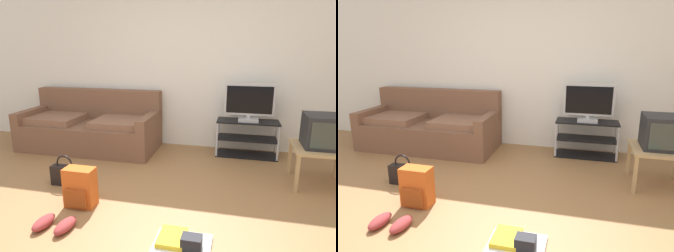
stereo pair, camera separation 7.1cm
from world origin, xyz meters
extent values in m
cube|color=olive|center=(0.00, 0.00, -0.01)|extent=(9.00, 9.80, 0.02)
cube|color=silver|center=(0.00, 2.45, 1.35)|extent=(9.00, 0.10, 2.70)
cube|color=brown|center=(-1.39, 1.89, 0.21)|extent=(2.11, 0.94, 0.41)
cube|color=brown|center=(-1.39, 2.26, 0.65)|extent=(2.11, 0.20, 0.48)
cube|color=brown|center=(-2.38, 1.89, 0.50)|extent=(0.14, 0.94, 0.18)
cube|color=brown|center=(-0.41, 1.89, 0.50)|extent=(0.14, 0.94, 0.18)
cube|color=brown|center=(-1.97, 1.83, 0.46)|extent=(0.84, 0.66, 0.10)
cube|color=brown|center=(-0.81, 1.83, 0.46)|extent=(0.84, 0.66, 0.10)
cube|color=black|center=(1.00, 2.12, 0.52)|extent=(0.88, 0.38, 0.02)
cube|color=black|center=(1.00, 2.12, 0.26)|extent=(0.84, 0.36, 0.02)
cube|color=black|center=(1.00, 2.12, 0.01)|extent=(0.88, 0.38, 0.02)
cylinder|color=#B7B7BC|center=(0.58, 1.95, 0.26)|extent=(0.03, 0.03, 0.53)
cylinder|color=#B7B7BC|center=(1.43, 1.95, 0.26)|extent=(0.03, 0.03, 0.53)
cylinder|color=#B7B7BC|center=(0.58, 2.30, 0.26)|extent=(0.03, 0.03, 0.53)
cylinder|color=#B7B7BC|center=(1.43, 2.30, 0.26)|extent=(0.03, 0.03, 0.53)
cube|color=#B2B2B7|center=(1.00, 2.10, 0.55)|extent=(0.28, 0.22, 0.05)
cube|color=#B2B2B7|center=(1.00, 2.10, 0.60)|extent=(0.05, 0.04, 0.04)
cube|color=#B2B2B7|center=(1.00, 2.10, 0.84)|extent=(0.69, 0.04, 0.45)
cube|color=black|center=(1.00, 2.08, 0.84)|extent=(0.63, 0.01, 0.39)
cube|color=tan|center=(1.80, 1.30, 0.44)|extent=(0.60, 0.60, 0.03)
cube|color=tan|center=(1.52, 1.03, 0.21)|extent=(0.04, 0.04, 0.42)
cube|color=tan|center=(1.52, 1.57, 0.21)|extent=(0.04, 0.04, 0.42)
cube|color=#232326|center=(1.80, 1.32, 0.64)|extent=(0.40, 0.41, 0.37)
cube|color=#333833|center=(1.80, 1.11, 0.64)|extent=(0.32, 0.01, 0.29)
cube|color=#CC561E|center=(-0.63, 0.21, 0.20)|extent=(0.30, 0.17, 0.40)
cube|color=#994116|center=(-0.63, 0.11, 0.13)|extent=(0.23, 0.04, 0.18)
cylinder|color=#994116|center=(-0.71, 0.32, 0.22)|extent=(0.04, 0.04, 0.32)
cylinder|color=#994116|center=(-0.54, 0.32, 0.22)|extent=(0.04, 0.04, 0.32)
cube|color=black|center=(-1.05, 0.60, 0.11)|extent=(0.32, 0.11, 0.23)
torus|color=black|center=(-1.05, 0.60, 0.26)|extent=(0.20, 0.02, 0.20)
ellipsoid|color=#993333|center=(-0.76, -0.21, 0.04)|extent=(0.14, 0.28, 0.09)
ellipsoid|color=#993333|center=(-0.54, -0.21, 0.04)|extent=(0.14, 0.29, 0.09)
cube|color=silver|center=(0.49, -0.20, 0.01)|extent=(0.46, 0.36, 0.03)
cube|color=black|center=(0.57, -0.25, 0.08)|extent=(0.16, 0.12, 0.11)
cube|color=gold|center=(0.40, -0.17, 0.05)|extent=(0.22, 0.28, 0.04)
camera|label=1|loc=(0.87, -2.27, 1.55)|focal=32.27mm
camera|label=2|loc=(0.94, -2.25, 1.55)|focal=32.27mm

